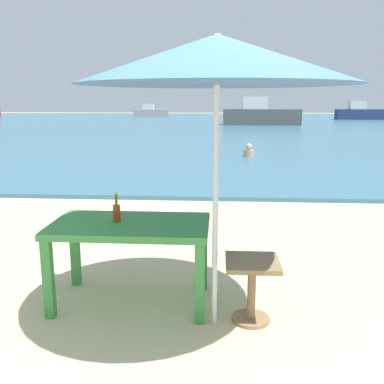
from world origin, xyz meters
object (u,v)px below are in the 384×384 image
object	(u,v)px
boat_barge	(151,112)
boat_sailboat	(260,115)
beer_bottle_amber	(117,212)
boat_fishing_trawler	(361,113)
picnic_table_green	(131,234)
side_table_wood	(252,282)
swimmer_person	(249,151)
patio_umbrella	(217,60)

from	to	relation	value
boat_barge	boat_sailboat	bearing A→B (deg)	-55.42
beer_bottle_amber	boat_fishing_trawler	size ratio (longest dim) A/B	0.06
picnic_table_green	side_table_wood	xyz separation A→B (m)	(1.07, -0.28, -0.30)
swimmer_person	picnic_table_green	bearing A→B (deg)	-99.63
patio_umbrella	boat_fishing_trawler	distance (m)	39.21
boat_sailboat	side_table_wood	bearing A→B (deg)	-95.19
patio_umbrella	boat_sailboat	world-z (taller)	patio_umbrella
beer_bottle_amber	side_table_wood	size ratio (longest dim) A/B	0.49
side_table_wood	swimmer_person	bearing A→B (deg)	86.54
boat_fishing_trawler	boat_barge	bearing A→B (deg)	164.54
swimmer_person	boat_barge	size ratio (longest dim) A/B	0.11
boat_sailboat	boat_barge	bearing A→B (deg)	124.58
picnic_table_green	side_table_wood	bearing A→B (deg)	-14.73
boat_barge	swimmer_person	bearing A→B (deg)	-75.54
picnic_table_green	boat_barge	bearing A→B (deg)	98.93
boat_fishing_trawler	beer_bottle_amber	bearing A→B (deg)	-110.26
picnic_table_green	boat_fishing_trawler	bearing A→B (deg)	69.92
patio_umbrella	boat_barge	bearing A→B (deg)	99.86
swimmer_person	boat_fishing_trawler	xyz separation A→B (m)	(11.74, 26.77, 0.43)
side_table_wood	boat_sailboat	bearing A→B (deg)	84.81
swimmer_person	boat_fishing_trawler	size ratio (longest dim) A/B	0.09
patio_umbrella	boat_fishing_trawler	xyz separation A→B (m)	(12.67, 37.08, -1.45)
beer_bottle_amber	boat_sailboat	bearing A→B (deg)	82.29
patio_umbrella	boat_sailboat	xyz separation A→B (m)	(2.83, 27.78, -1.33)
swimmer_person	boat_fishing_trawler	world-z (taller)	boat_fishing_trawler
swimmer_person	boat_barge	bearing A→B (deg)	104.46
beer_bottle_amber	swimmer_person	size ratio (longest dim) A/B	0.65
swimmer_person	boat_fishing_trawler	bearing A→B (deg)	66.32
picnic_table_green	boat_fishing_trawler	distance (m)	39.10
picnic_table_green	beer_bottle_amber	bearing A→B (deg)	171.46
patio_umbrella	beer_bottle_amber	bearing A→B (deg)	157.28
boat_barge	boat_fishing_trawler	bearing A→B (deg)	-15.46
picnic_table_green	boat_sailboat	bearing A→B (deg)	82.55
boat_fishing_trawler	boat_barge	world-z (taller)	boat_fishing_trawler
side_table_wood	beer_bottle_amber	bearing A→B (deg)	165.90
boat_sailboat	boat_barge	xyz separation A→B (m)	(-10.23, 14.84, -0.23)
beer_bottle_amber	patio_umbrella	xyz separation A→B (m)	(0.88, -0.37, 1.26)
picnic_table_green	patio_umbrella	bearing A→B (deg)	-24.80
swimmer_person	side_table_wood	bearing A→B (deg)	-93.46
beer_bottle_amber	boat_sailboat	distance (m)	27.66
beer_bottle_amber	swimmer_person	bearing A→B (deg)	79.66
boat_fishing_trawler	boat_barge	size ratio (longest dim) A/B	1.23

